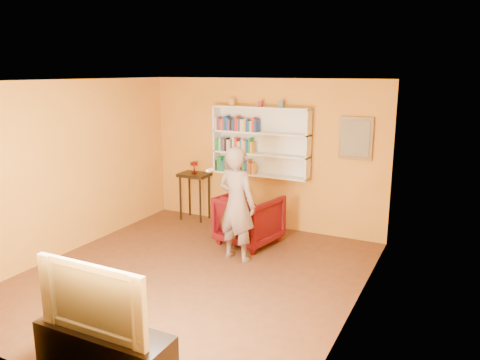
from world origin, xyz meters
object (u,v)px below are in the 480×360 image
tv_cabinet (105,353)px  armchair (249,219)px  person (237,204)px  bookshelf (262,141)px  ruby_lustre (194,165)px  television (101,295)px  console_table (194,181)px

tv_cabinet → armchair: bearing=94.5°
armchair → tv_cabinet: 3.81m
person → bookshelf: bearing=-70.0°
bookshelf → armchair: bookshelf is taller
ruby_lustre → television: television is taller
bookshelf → person: (0.29, -1.58, -0.72)m
armchair → bookshelf: bearing=-67.6°
person → television: bearing=102.7°
bookshelf → television: (0.46, -4.66, -0.75)m
bookshelf → ruby_lustre: bearing=-173.2°
console_table → person: bearing=-41.1°
bookshelf → television: size_ratio=1.50×
bookshelf → armchair: 1.47m
console_table → television: television is taller
console_table → ruby_lustre: ruby_lustre is taller
person → television: (0.17, -3.08, -0.04)m
bookshelf → armchair: size_ratio=1.96×
television → console_table: bearing=111.9°
bookshelf → console_table: bookshelf is taller
armchair → television: television is taller
ruby_lustre → tv_cabinet: ruby_lustre is taller
armchair → person: bearing=111.8°
console_table → ruby_lustre: bearing=99.5°
person → tv_cabinet: size_ratio=1.27×
console_table → ruby_lustre: (-0.00, 0.00, 0.32)m
console_table → tv_cabinet: console_table is taller
armchair → tv_cabinet: (0.30, -3.80, -0.17)m
console_table → ruby_lustre: 0.32m
tv_cabinet → console_table: bearing=111.8°
tv_cabinet → ruby_lustre: bearing=111.8°
ruby_lustre → bookshelf: bearing=6.8°
person → television: person is taller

